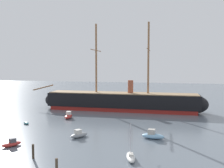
# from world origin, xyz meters

# --- Properties ---
(tall_ship) EXTENTS (62.16, 12.85, 29.90)m
(tall_ship) POSITION_xyz_m (0.41, 53.70, 3.21)
(tall_ship) COLOR maroon
(tall_ship) RESTS_ON ground
(motorboat_foreground_left) EXTENTS (3.35, 3.96, 1.56)m
(motorboat_foreground_left) POSITION_xyz_m (-12.20, 11.32, 0.55)
(motorboat_foreground_left) COLOR #B22D28
(motorboat_foreground_left) RESTS_ON ground
(sailboat_foreground_right) EXTENTS (2.48, 4.75, 5.93)m
(sailboat_foreground_right) POSITION_xyz_m (11.02, 10.24, 0.50)
(sailboat_foreground_right) COLOR silver
(sailboat_foreground_right) RESTS_ON ground
(motorboat_near_centre) EXTENTS (3.73, 4.43, 1.75)m
(motorboat_near_centre) POSITION_xyz_m (-1.93, 20.00, 0.61)
(motorboat_near_centre) COLOR gray
(motorboat_near_centre) RESTS_ON ground
(dinghy_mid_left) EXTENTS (2.59, 2.38, 0.58)m
(dinghy_mid_left) POSITION_xyz_m (-19.97, 27.94, 0.29)
(dinghy_mid_left) COLOR #236670
(dinghy_mid_left) RESTS_ON ground
(motorboat_mid_right) EXTENTS (4.96, 2.50, 2.00)m
(motorboat_mid_right) POSITION_xyz_m (13.60, 22.92, 0.70)
(motorboat_mid_right) COLOR #7FB2D6
(motorboat_mid_right) RESTS_ON ground
(motorboat_alongside_bow) EXTENTS (2.81, 5.01, 1.98)m
(motorboat_alongside_bow) POSITION_xyz_m (-12.18, 37.54, 0.70)
(motorboat_alongside_bow) COLOR #B22D28
(motorboat_alongside_bow) RESTS_ON ground
(dinghy_far_left) EXTENTS (1.75, 2.90, 0.64)m
(dinghy_far_left) POSITION_xyz_m (-25.92, 57.23, 0.32)
(dinghy_far_left) COLOR #236670
(dinghy_far_left) RESTS_ON ground
(motorboat_distant_centre) EXTENTS (2.49, 3.89, 1.52)m
(motorboat_distant_centre) POSITION_xyz_m (3.28, 66.19, 0.53)
(motorboat_distant_centre) COLOR gray
(motorboat_distant_centre) RESTS_ON ground
(mooring_piling_nearest) EXTENTS (0.38, 0.38, 2.39)m
(mooring_piling_nearest) POSITION_xyz_m (-4.80, 6.87, 1.19)
(mooring_piling_nearest) COLOR #382B1E
(mooring_piling_nearest) RESTS_ON ground
(mooring_piling_left_pair) EXTENTS (0.42, 0.42, 1.72)m
(mooring_piling_left_pair) POSITION_xyz_m (1.05, 3.69, 0.86)
(mooring_piling_left_pair) COLOR #4C3D2D
(mooring_piling_left_pair) RESTS_ON ground
(seagull_in_flight) EXTENTS (0.41, 1.18, 0.13)m
(seagull_in_flight) POSITION_xyz_m (-0.48, 28.34, 12.90)
(seagull_in_flight) COLOR silver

